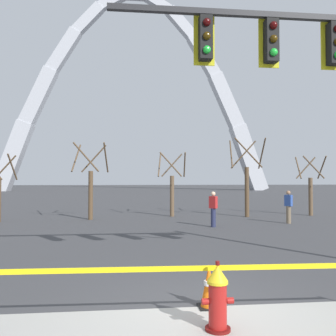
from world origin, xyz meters
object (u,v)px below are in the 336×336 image
traffic_cone_by_hydrant (209,286)px  monument_arch (135,101)px  fire_hydrant (218,298)px  pedestrian_standing_center (288,207)px  pedestrian_walking_left (213,209)px

traffic_cone_by_hydrant → monument_arch: monument_arch is taller
fire_hydrant → pedestrian_standing_center: bearing=61.2°
fire_hydrant → pedestrian_walking_left: bearing=76.9°
monument_arch → traffic_cone_by_hydrant: bearing=-89.9°
fire_hydrant → pedestrian_standing_center: pedestrian_standing_center is taller
fire_hydrant → monument_arch: bearing=90.1°
traffic_cone_by_hydrant → pedestrian_walking_left: 10.30m
pedestrian_walking_left → pedestrian_standing_center: 4.03m
traffic_cone_by_hydrant → pedestrian_standing_center: (6.39, 10.87, 0.46)m
monument_arch → pedestrian_walking_left: size_ratio=31.16×
monument_arch → pedestrian_walking_left: 52.71m
fire_hydrant → traffic_cone_by_hydrant: 0.93m
traffic_cone_by_hydrant → pedestrian_walking_left: size_ratio=0.46×
pedestrian_walking_left → pedestrian_standing_center: (3.93, 0.87, 0.00)m
traffic_cone_by_hydrant → pedestrian_standing_center: bearing=59.6°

